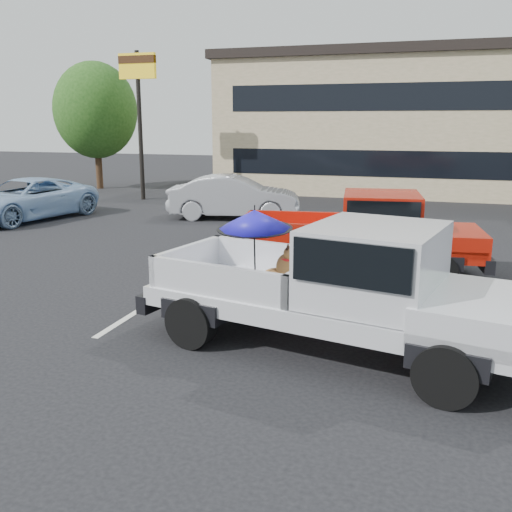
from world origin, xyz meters
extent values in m
plane|color=black|center=(0.00, 0.00, 0.00)|extent=(90.00, 90.00, 0.00)
cube|color=silver|center=(-3.00, 2.00, 0.00)|extent=(0.12, 5.00, 0.01)
cube|color=silver|center=(3.00, 2.00, 0.00)|extent=(0.12, 5.00, 0.01)
cube|color=tan|center=(2.00, 21.00, 3.00)|extent=(20.00, 8.00, 6.00)
cube|color=black|center=(2.00, 21.00, 6.10)|extent=(20.40, 8.40, 0.40)
cube|color=black|center=(2.00, 17.02, 1.50)|extent=(18.00, 0.08, 1.10)
cube|color=black|center=(2.00, 17.02, 4.20)|extent=(18.00, 0.08, 1.10)
cylinder|color=black|center=(-10.00, 14.00, 3.00)|extent=(0.18, 0.18, 6.00)
cube|color=yellow|center=(-10.00, 14.00, 5.40)|extent=(1.60, 0.18, 1.00)
cube|color=#381E0C|center=(-10.00, 14.00, 5.65)|extent=(1.60, 0.22, 0.30)
cylinder|color=#332114|center=(-14.00, 17.00, 1.21)|extent=(0.32, 0.32, 2.42)
ellipsoid|color=#1D4914|center=(-14.00, 17.00, 3.74)|extent=(3.96, 3.96, 4.55)
cylinder|color=black|center=(-1.45, -0.36, 0.38)|extent=(0.80, 0.43, 0.76)
cylinder|color=black|center=(-1.06, 1.44, 0.38)|extent=(0.80, 0.43, 0.76)
cylinder|color=black|center=(2.08, -1.11, 0.38)|extent=(0.80, 0.43, 0.76)
cylinder|color=black|center=(2.46, 0.69, 0.38)|extent=(0.80, 0.43, 0.76)
cube|color=silver|center=(0.55, 0.15, 0.67)|extent=(5.67, 2.99, 0.28)
cube|color=silver|center=(2.51, -0.26, 0.88)|extent=(1.86, 2.19, 0.46)
cube|color=black|center=(-2.14, 0.72, 0.50)|extent=(0.58, 1.95, 0.28)
cube|color=silver|center=(1.09, 0.04, 1.35)|extent=(2.00, 2.14, 1.05)
cube|color=black|center=(1.09, 0.04, 1.55)|extent=(1.87, 2.21, 0.55)
cube|color=black|center=(-0.86, 0.45, 0.73)|extent=(2.63, 2.28, 0.10)
cube|color=silver|center=(-0.68, 1.30, 1.03)|extent=(2.27, 0.57, 0.50)
cube|color=silver|center=(-1.04, -0.40, 1.03)|extent=(2.27, 0.57, 0.50)
cube|color=silver|center=(-1.94, 0.68, 1.03)|extent=(0.48, 1.82, 0.50)
cube|color=silver|center=(0.21, 0.23, 1.03)|extent=(0.48, 1.82, 0.50)
ellipsoid|color=brown|center=(-0.39, 0.43, 0.93)|extent=(0.51, 0.46, 0.30)
cylinder|color=brown|center=(-0.17, 0.30, 0.89)|extent=(0.07, 0.07, 0.22)
cylinder|color=brown|center=(-0.14, 0.45, 0.89)|extent=(0.07, 0.07, 0.22)
ellipsoid|color=brown|center=(-0.24, 0.39, 1.12)|extent=(0.33, 0.31, 0.40)
cylinder|color=red|center=(-0.22, 0.39, 1.25)|extent=(0.20, 0.20, 0.04)
sphere|color=brown|center=(-0.15, 0.38, 1.34)|extent=(0.21, 0.21, 0.21)
cone|color=black|center=(-0.04, 0.35, 1.32)|extent=(0.17, 0.13, 0.10)
cone|color=black|center=(-0.18, 0.33, 1.45)|extent=(0.07, 0.07, 0.11)
cone|color=black|center=(-0.16, 0.44, 1.45)|extent=(0.07, 0.07, 0.11)
cylinder|color=brown|center=(-0.56, 0.46, 0.84)|extent=(0.26, 0.05, 0.09)
cylinder|color=black|center=(-0.64, 0.17, 1.31)|extent=(0.02, 0.10, 1.05)
cone|color=#1E16C7|center=(-0.64, 0.17, 1.85)|extent=(1.10, 1.12, 0.36)
cylinder|color=black|center=(-0.64, 0.17, 2.01)|extent=(0.02, 0.02, 0.10)
cylinder|color=black|center=(-0.64, 0.17, 1.72)|extent=(1.10, 1.10, 0.09)
cylinder|color=black|center=(-1.37, 3.41, 0.36)|extent=(0.74, 0.35, 0.72)
cylinder|color=black|center=(-1.59, 5.13, 0.36)|extent=(0.74, 0.35, 0.72)
cylinder|color=black|center=(1.99, 3.86, 0.36)|extent=(0.74, 0.35, 0.72)
cylinder|color=black|center=(1.77, 5.57, 0.36)|extent=(0.74, 0.35, 0.72)
cube|color=#AD1609|center=(0.25, 4.50, 0.63)|extent=(5.27, 2.45, 0.26)
cube|color=#AD1609|center=(2.11, 4.75, 0.83)|extent=(1.64, 1.98, 0.43)
cube|color=black|center=(2.81, 4.84, 0.47)|extent=(0.43, 1.85, 0.28)
cube|color=black|center=(-2.32, 4.16, 0.47)|extent=(0.41, 1.85, 0.26)
cube|color=#AD1609|center=(0.76, 4.57, 1.27)|extent=(1.77, 1.92, 0.99)
cube|color=black|center=(0.76, 4.57, 1.46)|extent=(1.64, 2.00, 0.52)
cube|color=black|center=(-1.11, 4.32, 0.69)|extent=(2.37, 2.00, 0.09)
cube|color=#AD1609|center=(-1.21, 5.13, 0.97)|extent=(2.16, 0.38, 0.47)
cube|color=#AD1609|center=(-1.00, 3.51, 0.97)|extent=(2.16, 0.38, 0.47)
cube|color=#AD1609|center=(-2.13, 4.19, 0.97)|extent=(0.32, 1.73, 0.47)
cube|color=#AD1609|center=(-0.08, 4.46, 0.97)|extent=(0.32, 1.73, 0.47)
imported|color=#A7A9AE|center=(-4.67, 10.59, 0.73)|extent=(4.65, 2.52, 1.45)
imported|color=#91B3D8|center=(-11.26, 8.21, 0.69)|extent=(3.23, 5.30, 1.37)
camera|label=1|loc=(1.81, -7.56, 3.23)|focal=40.00mm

